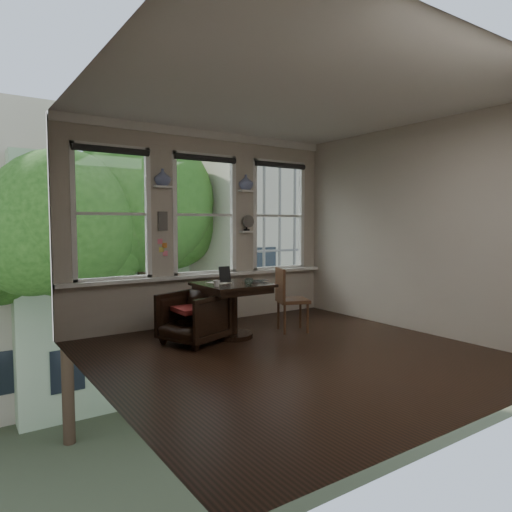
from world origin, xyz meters
TOP-DOWN VIEW (x-y plane):
  - ground at (0.00, 0.00)m, footprint 4.50×4.50m
  - ceiling at (0.00, 0.00)m, footprint 4.50×4.50m
  - wall_back at (0.00, 2.25)m, footprint 4.50×0.00m
  - wall_front at (0.00, -2.25)m, footprint 4.50×0.00m
  - wall_left at (-2.25, 0.00)m, footprint 0.00×4.50m
  - wall_right at (2.25, 0.00)m, footprint 0.00×4.50m
  - window_left at (-1.45, 2.25)m, footprint 1.10×0.12m
  - window_center at (0.00, 2.25)m, footprint 1.10×0.12m
  - window_right at (1.45, 2.25)m, footprint 1.10×0.12m
  - shelf_left at (-0.72, 2.15)m, footprint 0.26×0.16m
  - shelf_right at (0.72, 2.15)m, footprint 0.26×0.16m
  - intercom at (-0.72, 2.18)m, footprint 0.14×0.06m
  - sticky_notes at (-0.72, 2.19)m, footprint 0.16×0.01m
  - desk_fan at (0.72, 2.13)m, footprint 0.20×0.20m
  - vase_left at (-0.72, 2.15)m, footprint 0.24×0.24m
  - vase_right at (0.72, 2.15)m, footprint 0.24×0.24m
  - table at (-0.16, 1.12)m, footprint 0.90×0.90m
  - armchair_left at (-0.75, 1.15)m, footprint 0.95×0.94m
  - cushion_red at (-0.75, 1.15)m, footprint 0.45×0.45m
  - side_chair_right at (0.75, 0.94)m, footprint 0.55×0.55m
  - laptop at (0.14, 0.97)m, footprint 0.39×0.29m
  - mug at (-0.51, 0.94)m, footprint 0.10×0.10m
  - drinking_glass at (-0.09, 0.82)m, footprint 0.14×0.14m
  - tablet at (-0.19, 1.29)m, footprint 0.17×0.10m
  - papers at (-0.29, 1.28)m, footprint 0.29×0.35m

SIDE VIEW (x-z plane):
  - ground at x=0.00m, z-range 0.00..0.00m
  - armchair_left at x=-0.75m, z-range 0.00..0.67m
  - table at x=-0.16m, z-range 0.00..0.75m
  - cushion_red at x=-0.75m, z-range 0.42..0.48m
  - side_chair_right at x=0.75m, z-range 0.00..0.92m
  - papers at x=-0.29m, z-range 0.75..0.75m
  - laptop at x=0.14m, z-range 0.75..0.78m
  - mug at x=-0.51m, z-range 0.75..0.84m
  - drinking_glass at x=-0.09m, z-range 0.75..0.84m
  - tablet at x=-0.19m, z-range 0.75..0.97m
  - sticky_notes at x=-0.72m, z-range 1.13..1.37m
  - wall_back at x=0.00m, z-range -0.75..3.75m
  - wall_front at x=0.00m, z-range -0.75..3.75m
  - wall_left at x=-2.25m, z-range -0.75..3.75m
  - wall_right at x=2.25m, z-range -0.75..3.75m
  - desk_fan at x=0.72m, z-range 1.41..1.65m
  - intercom at x=-0.72m, z-range 1.46..1.74m
  - window_left at x=-1.45m, z-range 0.75..2.65m
  - window_center at x=0.00m, z-range 0.75..2.65m
  - window_right at x=1.45m, z-range 0.75..2.65m
  - shelf_left at x=-0.72m, z-range 2.08..2.12m
  - shelf_right at x=0.72m, z-range 2.08..2.12m
  - vase_left at x=-0.72m, z-range 2.12..2.36m
  - vase_right at x=0.72m, z-range 2.12..2.36m
  - ceiling at x=0.00m, z-range 3.00..3.00m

